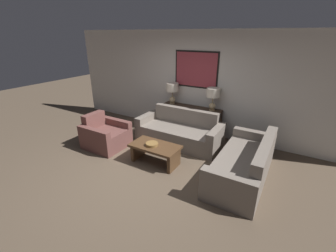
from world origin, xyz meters
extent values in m
plane|color=brown|center=(0.00, 0.00, 0.00)|extent=(20.00, 20.00, 0.00)
cube|color=beige|center=(0.00, 2.41, 1.32)|extent=(7.95, 0.10, 2.65)
cube|color=black|center=(0.00, 2.35, 1.70)|extent=(1.18, 0.01, 0.92)
cube|color=#9E3842|center=(0.00, 2.35, 1.70)|extent=(1.10, 0.02, 0.84)
cube|color=#332319|center=(0.00, 2.15, 0.38)|extent=(1.61, 0.36, 0.77)
cylinder|color=tan|center=(-0.57, 2.15, 0.78)|extent=(0.14, 0.14, 0.02)
sphere|color=tan|center=(-0.57, 2.15, 0.87)|extent=(0.17, 0.17, 0.17)
cylinder|color=#8C7A51|center=(-0.57, 2.15, 1.04)|extent=(0.02, 0.02, 0.16)
cylinder|color=beige|center=(-0.57, 2.15, 1.23)|extent=(0.33, 0.33, 0.22)
cylinder|color=tan|center=(0.57, 2.15, 0.78)|extent=(0.14, 0.14, 0.02)
sphere|color=tan|center=(0.57, 2.15, 0.87)|extent=(0.17, 0.17, 0.17)
cylinder|color=#8C7A51|center=(0.57, 2.15, 1.04)|extent=(0.02, 0.02, 0.16)
cylinder|color=beige|center=(0.57, 2.15, 1.23)|extent=(0.33, 0.33, 0.22)
cube|color=slate|center=(0.00, 1.40, 0.21)|extent=(1.71, 0.70, 0.41)
cube|color=slate|center=(0.00, 1.83, 0.41)|extent=(1.71, 0.18, 0.81)
cube|color=slate|center=(-0.95, 1.49, 0.30)|extent=(0.18, 0.88, 0.59)
cube|color=slate|center=(0.95, 1.49, 0.30)|extent=(0.18, 0.88, 0.59)
cube|color=slate|center=(1.61, 0.83, 0.21)|extent=(0.70, 1.71, 0.41)
cube|color=slate|center=(2.05, 0.83, 0.41)|extent=(0.18, 1.71, 0.81)
cube|color=slate|center=(1.70, 1.77, 0.30)|extent=(0.88, 0.18, 0.59)
cube|color=slate|center=(1.70, -0.12, 0.30)|extent=(0.88, 0.18, 0.59)
cube|color=#4C331E|center=(0.01, 0.41, 0.39)|extent=(1.03, 0.55, 0.05)
cube|color=#4C331E|center=(-0.44, 0.41, 0.18)|extent=(0.07, 0.44, 0.37)
cube|color=#4C331E|center=(0.46, 0.41, 0.18)|extent=(0.07, 0.44, 0.37)
cylinder|color=olive|center=(-0.04, 0.37, 0.44)|extent=(0.26, 0.26, 0.06)
cube|color=brown|center=(-1.33, 0.44, 0.21)|extent=(0.73, 0.58, 0.43)
cube|color=brown|center=(-1.78, 0.44, 0.39)|extent=(0.18, 0.58, 0.78)
cube|color=brown|center=(-1.42, 0.08, 0.29)|extent=(0.91, 0.14, 0.59)
cube|color=brown|center=(-1.42, 0.80, 0.29)|extent=(0.91, 0.14, 0.59)
camera|label=1|loc=(2.35, -3.01, 2.55)|focal=24.00mm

